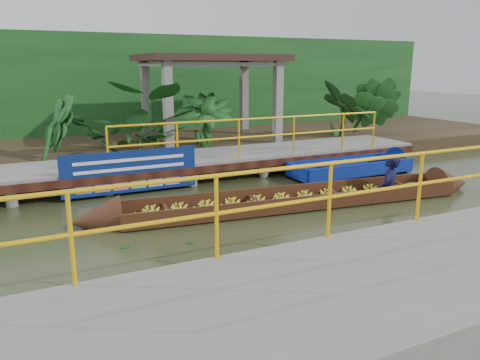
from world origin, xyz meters
name	(u,v)px	position (x,y,z in m)	size (l,w,h in m)	color
ground	(192,224)	(0.00, 0.00, 0.00)	(80.00, 80.00, 0.00)	#2C3319
land_strip	(112,149)	(0.00, 7.50, 0.23)	(30.00, 8.00, 0.45)	#2E2317
far_dock	(144,165)	(0.02, 3.43, 0.48)	(16.00, 2.06, 1.66)	slate
near_dock	(401,295)	(1.00, -4.20, 0.30)	(18.00, 2.40, 1.73)	slate
pavilion	(210,67)	(3.00, 6.30, 2.82)	(4.40, 3.00, 3.00)	slate
foliage_backdrop	(95,90)	(0.00, 10.00, 2.00)	(30.00, 0.80, 4.00)	#16451A
vendor_boat	(314,192)	(2.76, 0.08, 0.27)	(9.07, 1.88, 2.16)	#38190F
moored_blue_boat	(378,166)	(6.14, 1.88, 0.17)	(3.98, 1.08, 0.95)	navy
blue_banner	(131,171)	(-0.53, 2.48, 0.56)	(3.05, 0.04, 0.95)	navy
tropical_plants	(200,120)	(2.25, 5.30, 1.28)	(14.33, 1.33, 1.67)	#16451A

